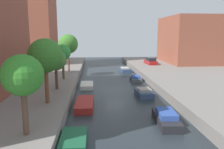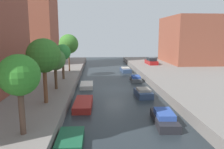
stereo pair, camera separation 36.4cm
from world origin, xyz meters
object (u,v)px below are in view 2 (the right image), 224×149
at_px(street_tree_0, 19,76).
at_px(moored_boat_left_1, 70,140).
at_px(moored_boat_right_1, 164,118).
at_px(street_tree_3, 63,53).
at_px(street_tree_1, 44,56).
at_px(street_tree_4, 69,44).
at_px(apartment_tower_far, 29,1).
at_px(moored_boat_right_3, 136,79).
at_px(moored_boat_right_4, 126,70).
at_px(moored_boat_right_2, 143,93).
at_px(moored_boat_left_2, 83,104).
at_px(moored_boat_left_3, 87,85).
at_px(low_block_right, 190,40).
at_px(street_tree_2, 55,60).
at_px(parked_car, 151,61).

bearing_deg(street_tree_0, moored_boat_left_1, 8.67).
bearing_deg(moored_boat_right_1, street_tree_3, 125.26).
distance_m(street_tree_1, street_tree_4, 17.70).
bearing_deg(apartment_tower_far, street_tree_4, -51.66).
bearing_deg(moored_boat_right_3, apartment_tower_far, 141.39).
bearing_deg(moored_boat_right_3, moored_boat_right_4, 93.14).
bearing_deg(street_tree_1, moored_boat_left_1, -65.00).
relative_size(apartment_tower_far, moored_boat_right_2, 8.22).
bearing_deg(street_tree_3, moored_boat_right_4, 48.01).
height_order(street_tree_1, street_tree_3, street_tree_1).
bearing_deg(moored_boat_right_3, street_tree_4, 158.71).
height_order(street_tree_3, street_tree_4, street_tree_4).
height_order(apartment_tower_far, moored_boat_right_1, apartment_tower_far).
relative_size(street_tree_0, moored_boat_right_3, 1.44).
bearing_deg(moored_boat_left_2, apartment_tower_far, 113.99).
xyz_separation_m(street_tree_1, street_tree_4, (0.00, 17.70, 0.29)).
xyz_separation_m(apartment_tower_far, moored_boat_right_4, (19.22, -7.35, -13.51)).
xyz_separation_m(moored_boat_right_2, moored_boat_right_4, (0.22, 17.14, -0.03)).
bearing_deg(street_tree_4, moored_boat_left_3, -67.88).
relative_size(moored_boat_left_2, moored_boat_right_4, 1.23).
xyz_separation_m(low_block_right, moored_boat_right_3, (-14.32, -14.26, -5.54)).
bearing_deg(moored_boat_right_1, street_tree_1, 162.77).
distance_m(street_tree_0, street_tree_4, 24.06).
relative_size(apartment_tower_far, moored_boat_left_2, 5.71).
height_order(moored_boat_left_2, moored_boat_left_3, moored_boat_left_2).
distance_m(street_tree_0, moored_boat_right_2, 15.46).
distance_m(low_block_right, street_tree_4, 26.81).
xyz_separation_m(moored_boat_left_2, moored_boat_right_4, (6.84, 20.47, 0.07)).
distance_m(apartment_tower_far, street_tree_2, 27.63).
bearing_deg(street_tree_0, apartment_tower_far, 104.46).
bearing_deg(street_tree_4, street_tree_0, -90.00).
xyz_separation_m(street_tree_4, moored_boat_left_2, (3.18, -16.19, -5.15)).
bearing_deg(moored_boat_right_3, moored_boat_left_2, -121.07).
height_order(street_tree_0, moored_boat_right_4, street_tree_0).
distance_m(apartment_tower_far, street_tree_1, 31.95).
relative_size(moored_boat_right_2, moored_boat_right_3, 0.92).
bearing_deg(moored_boat_left_1, moored_boat_left_2, 86.79).
xyz_separation_m(apartment_tower_far, moored_boat_left_3, (12.36, -19.41, -13.63)).
bearing_deg(moored_boat_right_1, moored_boat_right_4, 89.54).
xyz_separation_m(low_block_right, moored_boat_right_1, (-14.98, -30.92, -5.45)).
bearing_deg(street_tree_3, moored_boat_left_1, -80.64).
bearing_deg(street_tree_0, low_block_right, 54.07).
bearing_deg(apartment_tower_far, moored_boat_right_1, -59.57).
bearing_deg(moored_boat_right_4, moored_boat_left_3, -119.63).
height_order(apartment_tower_far, street_tree_3, apartment_tower_far).
bearing_deg(moored_boat_right_4, moored_boat_right_1, -90.46).
xyz_separation_m(street_tree_2, moored_boat_right_2, (9.81, -0.29, -3.82)).
relative_size(street_tree_1, moored_boat_left_3, 1.58).
relative_size(street_tree_2, parked_car, 1.03).
relative_size(street_tree_0, moored_boat_left_3, 1.36).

